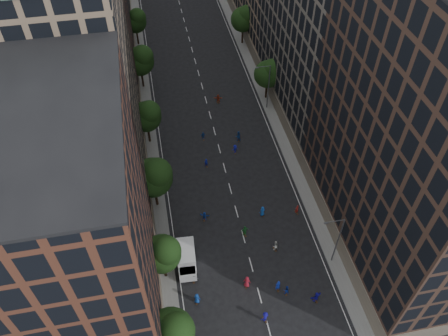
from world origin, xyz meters
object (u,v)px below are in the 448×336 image
skater_1 (278,286)px  skater_0 (197,299)px  streetlamp_far (267,85)px  skater_2 (286,290)px  streetlamp_near (337,239)px  cargo_van (187,259)px

skater_1 → skater_0: bearing=-9.0°
streetlamp_far → skater_0: bearing=-117.2°
skater_2 → streetlamp_far: bearing=-101.0°
streetlamp_near → cargo_van: 19.25m
streetlamp_far → cargo_van: 35.45m
streetlamp_near → skater_1: bearing=-161.6°
streetlamp_near → skater_0: size_ratio=5.20×
streetlamp_far → skater_0: size_ratio=5.20×
streetlamp_near → streetlamp_far: bearing=90.0°
streetlamp_near → skater_2: size_ratio=5.79×
streetlamp_near → skater_0: streetlamp_near is taller
cargo_van → skater_2: size_ratio=3.44×
streetlamp_near → skater_1: size_ratio=4.79×
streetlamp_far → streetlamp_near: bearing=-90.0°
skater_0 → streetlamp_far: bearing=-93.3°
skater_0 → skater_1: skater_1 is taller
cargo_van → skater_0: cargo_van is taller
streetlamp_far → skater_2: bearing=-101.0°
streetlamp_near → skater_0: bearing=-172.6°
skater_1 → skater_2: skater_1 is taller
cargo_van → skater_0: bearing=-81.2°
skater_0 → skater_1: size_ratio=0.92×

